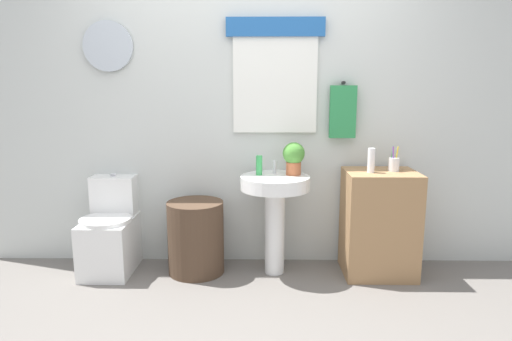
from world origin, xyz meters
The scene contains 11 objects.
ground_plane centered at (0.00, 0.00, 0.00)m, with size 8.00×8.00×0.00m, color slate.
back_wall centered at (0.00, 1.15, 1.30)m, with size 4.40×0.18×2.60m.
toilet centered at (-1.05, 0.88, 0.29)m, with size 0.38×0.51×0.74m.
laundry_hamper centered at (-0.38, 0.85, 0.28)m, with size 0.43×0.43×0.56m, color #4C3828.
pedestal_sink centered at (0.22, 0.85, 0.57)m, with size 0.52×0.52×0.76m.
faucet centered at (0.22, 0.97, 0.81)m, with size 0.03×0.03×0.10m, color silver.
wooden_cabinet centered at (1.01, 0.85, 0.40)m, with size 0.52×0.44×0.80m, color #9E754C.
soap_bottle centered at (0.10, 0.90, 0.83)m, with size 0.05×0.05×0.15m, color green.
potted_plant centered at (0.36, 0.91, 0.90)m, with size 0.17×0.17×0.25m.
lotion_bottle centered at (0.92, 0.81, 0.89)m, with size 0.05×0.05×0.18m, color white.
toothbrush_cup centered at (1.10, 0.87, 0.85)m, with size 0.08×0.08×0.19m.
Camera 1 is at (0.13, -2.39, 1.41)m, focal length 31.16 mm.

